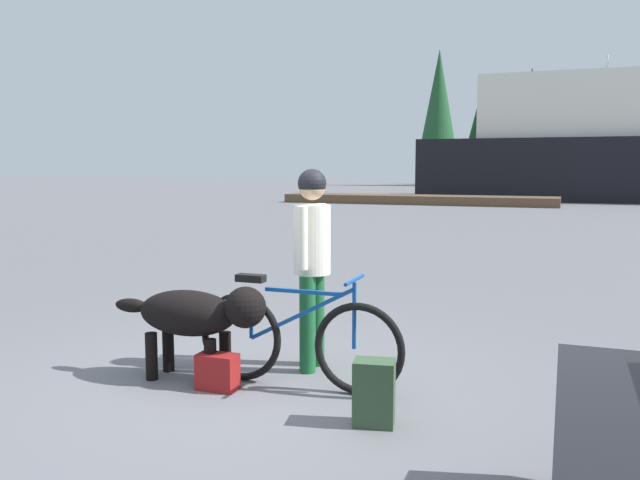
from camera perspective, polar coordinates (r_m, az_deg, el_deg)
The scene contains 11 objects.
ground_plane at distance 5.39m, azimuth -6.37°, elevation -12.79°, with size 160.00×160.00×0.00m, color slate.
bicycle at distance 5.28m, azimuth -2.10°, elevation -8.67°, with size 1.76×0.44×0.92m.
person_cyclist at distance 5.62m, azimuth -0.70°, elevation -0.81°, with size 0.32×0.53×1.75m.
dog at distance 5.50m, azimuth -10.76°, elevation -6.48°, with size 1.42×0.44×0.82m.
backpack at distance 4.61m, azimuth 4.75°, elevation -13.18°, with size 0.28×0.20×0.46m, color #334C33.
handbag_pannier at distance 5.35m, azimuth -8.97°, elevation -11.33°, with size 0.32×0.18×0.29m, color maroon.
dock_pier at distance 30.51m, azimuth 8.49°, elevation 3.52°, with size 12.49×2.07×0.40m, color brown.
sailboat_moored at distance 36.51m, azimuth 23.36°, elevation 4.00°, with size 6.92×1.94×7.29m.
pine_tree_far_left at distance 58.81m, azimuth 10.35°, elevation 11.68°, with size 3.37×3.37×11.78m.
pine_tree_center at distance 56.10m, azimuth 17.97°, elevation 10.74°, with size 2.85×2.85×9.60m.
pine_tree_mid_back at distance 63.17m, azimuth 14.02°, elevation 10.22°, with size 3.05×3.05×9.23m.
Camera 1 is at (2.33, -4.52, 1.78)m, focal length 36.56 mm.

